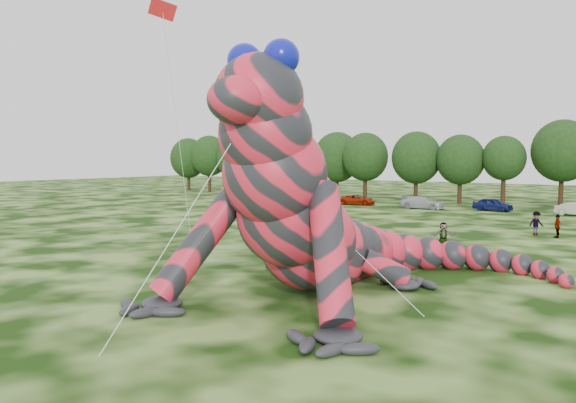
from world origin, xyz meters
The scene contains 24 objects.
ground centered at (0.00, 0.00, 0.00)m, with size 240.00×240.00×0.00m, color #16330A.
inflatable_gecko centered at (5.28, 6.98, 5.17)m, with size 17.40×20.66×10.33m, color red, non-canonical shape.
flying_kite centered at (-5.09, 7.23, 13.06)m, with size 2.78×4.86×14.98m.
tree_0 centered at (-54.56, 59.23, 4.75)m, with size 6.91×6.22×9.51m, color black, non-canonical shape.
tree_1 centered at (-48.36, 58.05, 4.90)m, with size 6.74×6.07×9.81m, color black, non-canonical shape.
tree_2 centered at (-43.02, 58.76, 4.82)m, with size 7.04×6.34×9.64m, color black, non-canonical shape.
tree_3 centered at (-35.72, 57.07, 4.72)m, with size 5.81×5.23×9.44m, color black, non-canonical shape.
tree_4 centered at (-29.64, 58.71, 4.53)m, with size 6.22×5.60×9.06m, color black, non-canonical shape.
tree_5 centered at (-23.12, 58.44, 4.90)m, with size 7.16×6.44×9.80m, color black, non-canonical shape.
tree_6 centered at (-17.56, 56.68, 4.75)m, with size 6.52×5.86×9.49m, color black, non-canonical shape.
tree_7 centered at (-10.08, 56.80, 4.74)m, with size 6.68×6.01×9.48m, color black, non-canonical shape.
tree_8 centered at (-4.22, 56.99, 4.47)m, with size 6.14×5.53×8.94m, color black, non-canonical shape.
tree_9 centered at (1.06, 57.35, 4.34)m, with size 5.27×4.74×8.68m, color black, non-canonical shape.
tree_10 centered at (7.40, 58.58, 5.25)m, with size 7.09×6.38×10.50m, color black, non-canonical shape.
car_0 centered at (-31.04, 47.33, 0.64)m, with size 1.50×3.73×1.27m, color silver.
car_1 centered at (-25.88, 48.36, 0.66)m, with size 1.40×4.02×1.32m, color black.
car_2 centered at (-14.38, 48.25, 0.64)m, with size 2.14×4.63×1.29m, color #981903.
car_3 centered at (-5.66, 47.77, 0.73)m, with size 2.05×5.04×1.46m, color #A9ADB3.
car_4 centered at (1.84, 49.68, 0.74)m, with size 1.75×4.35×1.48m, color #101853.
spectator_5 centered at (6.10, 20.87, 0.89)m, with size 1.65×0.52×1.77m, color gray.
spectator_0 centered at (-10.02, 22.86, 0.81)m, with size 0.59×0.39×1.63m, color gray.
spectator_4 centered at (-16.26, 32.57, 0.92)m, with size 0.90×0.59×1.85m, color gray.
spectator_3 centered at (11.38, 30.72, 0.86)m, with size 1.01×0.42×1.73m, color gray.
spectator_2 centered at (9.80, 31.34, 0.92)m, with size 1.19×0.69×1.85m, color gray.
Camera 1 is at (18.29, -14.87, 5.99)m, focal length 35.00 mm.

